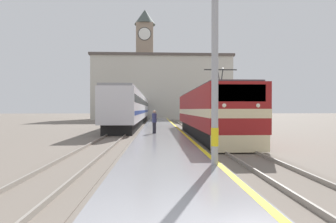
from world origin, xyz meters
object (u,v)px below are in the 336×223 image
Objects in this scene: locomotive_train at (208,113)px; passenger_train at (135,109)px; catenary_mast at (218,53)px; person_on_platform at (154,121)px; clock_tower at (145,60)px.

locomotive_train is 0.41× the size of passenger_train.
catenary_mast is at bearing -99.62° from locomotive_train.
catenary_mast reaches higher than person_on_platform.
locomotive_train is 2.20× the size of catenary_mast.
catenary_mast is 11.62m from person_on_platform.
locomotive_train is at bearing -81.50° from clock_tower.
clock_tower is (-4.81, 56.57, 10.26)m from catenary_mast.
clock_tower is at bearing 94.86° from catenary_mast.
clock_tower reaches higher than person_on_platform.
passenger_train is 22.92× the size of person_on_platform.
catenary_mast reaches higher than passenger_train.
locomotive_train is 20.78m from passenger_train.
clock_tower is (-6.75, 45.15, 12.37)m from locomotive_train.
locomotive_train is 9.30× the size of person_on_platform.
clock_tower is at bearing 98.50° from locomotive_train.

